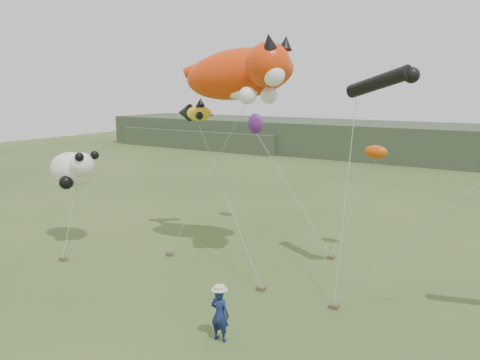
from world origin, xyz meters
name	(u,v)px	position (x,y,z in m)	size (l,w,h in m)	color
ground	(191,329)	(0.00, 0.00, 0.00)	(120.00, 120.00, 0.00)	#385123
headland	(408,143)	(-3.11, 44.69, 1.92)	(90.00, 13.00, 4.00)	#2D3D28
festival_attendant	(220,314)	(1.24, -0.03, 0.89)	(0.65, 0.42, 1.77)	navy
sandbag_anchors	(226,271)	(-1.77, 4.78, 0.08)	(13.00, 7.25, 0.17)	brown
cat_kite	(245,73)	(-2.11, 6.91, 8.71)	(6.76, 4.04, 3.03)	red
fish_kite	(194,112)	(-5.86, 7.93, 6.81)	(2.39, 1.60, 1.23)	gold
tube_kites	(478,85)	(7.41, 6.61, 8.11)	(10.73, 3.48, 1.64)	black
panda_kite	(74,169)	(-10.61, 3.98, 3.97)	(3.15, 2.04, 1.96)	white
misc_kites	(298,134)	(-1.49, 11.27, 5.67)	(8.36, 1.89, 1.87)	#CD4609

